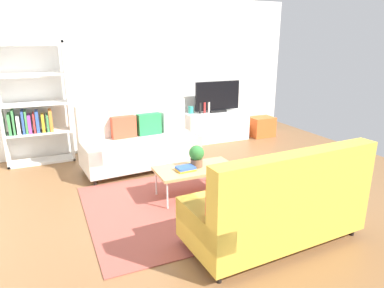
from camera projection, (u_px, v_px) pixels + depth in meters
ground_plane at (203, 198)px, 4.80m from camera, size 7.68×7.68×0.00m
wall_far at (143, 74)px, 6.83m from camera, size 6.40×0.12×2.90m
area_rug at (198, 202)px, 4.66m from camera, size 2.90×2.20×0.01m
couch_beige at (140, 142)px, 5.82m from camera, size 1.96×1.00×1.10m
couch_green at (277, 206)px, 3.60m from camera, size 1.94×0.95×1.10m
coffee_table at (196, 169)px, 4.74m from camera, size 1.10×0.56×0.42m
tv_console at (216, 126)px, 7.43m from camera, size 1.40×0.44×0.64m
tv at (217, 97)px, 7.23m from camera, size 1.00×0.20×0.64m
bookshelf at (34, 109)px, 5.91m from camera, size 1.10×0.36×2.10m
storage_trunk at (262, 127)px, 7.80m from camera, size 0.52×0.40×0.44m
potted_plant at (197, 156)px, 4.73m from camera, size 0.21×0.21×0.30m
table_book_0 at (186, 170)px, 4.63m from camera, size 0.25×0.19×0.03m
table_book_1 at (186, 168)px, 4.62m from camera, size 0.25×0.20×0.03m
vase_0 at (191, 110)px, 7.14m from camera, size 0.11×0.11×0.15m
bottle_0 at (200, 108)px, 7.12m from camera, size 0.05×0.05×0.23m
bottle_1 at (204, 108)px, 7.15m from camera, size 0.05×0.05×0.23m
bottle_2 at (209, 107)px, 7.19m from camera, size 0.05×0.05×0.22m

